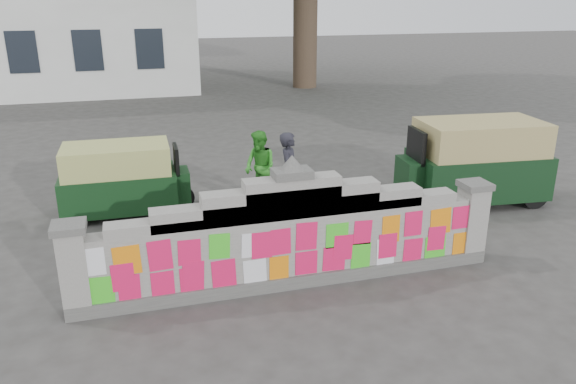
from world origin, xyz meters
name	(u,v)px	position (x,y,z in m)	size (l,w,h in m)	color
ground	(292,283)	(0.00, 0.00, 0.00)	(100.00, 100.00, 0.00)	#383533
parapet_wall	(292,238)	(0.00, -0.01, 0.75)	(6.48, 0.44, 2.01)	#4C4C49
cyclist_bike	(289,201)	(0.62, 2.25, 0.45)	(0.60, 1.71, 0.90)	black
cyclist_rider	(289,186)	(0.62, 2.25, 0.76)	(0.56, 0.37, 1.53)	#212129
pedestrian	(260,167)	(0.38, 3.58, 0.75)	(0.73, 0.57, 1.50)	green
rickshaw_left	(122,178)	(-2.36, 3.68, 0.73)	(2.54, 1.22, 1.40)	#113316
rickshaw_right	(474,161)	(4.62, 2.35, 0.89)	(3.16, 1.68, 1.71)	black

